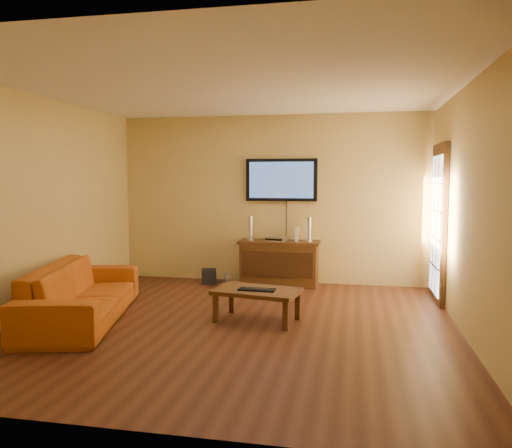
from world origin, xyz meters
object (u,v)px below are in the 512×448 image
(coffee_table, at_px, (257,294))
(sofa, at_px, (82,283))
(speaker_right, at_px, (309,230))
(game_console, at_px, (297,234))
(television, at_px, (281,180))
(av_receiver, at_px, (276,239))
(keyboard, at_px, (257,289))
(subwoofer, at_px, (209,276))
(media_console, at_px, (279,263))
(bottle, at_px, (227,279))
(speaker_left, at_px, (250,229))

(coffee_table, height_order, sofa, sofa)
(speaker_right, distance_m, game_console, 0.20)
(television, relative_size, av_receiver, 3.51)
(game_console, height_order, keyboard, game_console)
(sofa, relative_size, speaker_right, 6.00)
(sofa, distance_m, game_console, 3.36)
(keyboard, bearing_deg, av_receiver, 92.88)
(subwoofer, bearing_deg, television, -1.70)
(media_console, xyz_separation_m, speaker_right, (0.47, 0.03, 0.52))
(television, bearing_deg, av_receiver, -101.65)
(media_console, height_order, coffee_table, media_console)
(media_console, relative_size, bottle, 5.59)
(av_receiver, bearing_deg, coffee_table, -75.20)
(sofa, bearing_deg, game_console, -57.06)
(game_console, relative_size, subwoofer, 0.97)
(television, height_order, sofa, television)
(coffee_table, height_order, speaker_right, speaker_right)
(media_console, distance_m, coffee_table, 2.05)
(television, relative_size, bottle, 5.05)
(speaker_right, bearing_deg, speaker_left, -178.89)
(av_receiver, relative_size, keyboard, 0.75)
(media_console, bearing_deg, speaker_right, 3.27)
(speaker_right, relative_size, av_receiver, 1.17)
(speaker_left, bearing_deg, television, 22.53)
(coffee_table, bearing_deg, game_console, 83.71)
(speaker_left, bearing_deg, subwoofer, -169.73)
(subwoofer, relative_size, keyboard, 0.53)
(speaker_left, height_order, speaker_right, speaker_left)
(television, distance_m, bottle, 1.80)
(media_console, relative_size, av_receiver, 3.89)
(av_receiver, xyz_separation_m, keyboard, (0.10, -2.08, -0.35))
(media_console, xyz_separation_m, speaker_left, (-0.47, 0.01, 0.53))
(speaker_left, height_order, bottle, speaker_left)
(speaker_right, xyz_separation_m, subwoofer, (-1.59, -0.14, -0.76))
(coffee_table, bearing_deg, sofa, -170.10)
(television, relative_size, coffee_table, 1.07)
(game_console, bearing_deg, coffee_table, -95.17)
(sofa, height_order, speaker_left, speaker_left)
(game_console, distance_m, keyboard, 2.19)
(bottle, bearing_deg, keyboard, -65.54)
(speaker_left, distance_m, game_console, 0.74)
(subwoofer, bearing_deg, speaker_right, -12.29)
(av_receiver, distance_m, keyboard, 2.12)
(sofa, bearing_deg, television, -51.52)
(coffee_table, relative_size, sofa, 0.47)
(sofa, xyz_separation_m, av_receiver, (1.95, 2.38, 0.29))
(subwoofer, distance_m, keyboard, 2.34)
(av_receiver, relative_size, game_console, 1.46)
(coffee_table, relative_size, game_console, 4.78)
(speaker_right, relative_size, game_console, 1.70)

